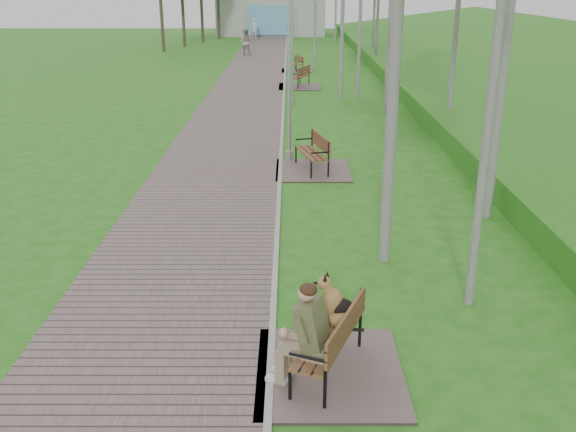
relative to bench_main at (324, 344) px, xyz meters
name	(u,v)px	position (x,y,z in m)	size (l,w,h in m)	color
ground	(277,233)	(-0.70, 5.11, -0.48)	(120.00, 120.00, 0.00)	#236717
walkway	(251,80)	(-2.45, 26.61, -0.46)	(3.50, 67.00, 0.04)	#685754
kerb	(285,80)	(-0.70, 26.61, -0.46)	(0.10, 67.00, 0.05)	#999993
embankment	(524,85)	(11.30, 25.11, -0.48)	(14.00, 70.00, 1.60)	#45902B
building_north	(271,13)	(-2.20, 56.08, 1.51)	(10.00, 5.20, 4.00)	#9E9E99
bench_main	(324,344)	(0.00, 0.00, 0.00)	(1.95, 2.17, 1.70)	#685754
bench_second	(312,163)	(0.16, 9.74, -0.25)	(2.02, 2.25, 1.24)	#685754
bench_third	(299,82)	(0.02, 24.41, -0.24)	(2.05, 2.28, 1.26)	#685754
bench_far	(296,68)	(-0.08, 30.32, -0.29)	(1.72, 1.91, 1.05)	#685754
lamp_post_near	(289,74)	(-0.46, 10.77, 2.02)	(0.21, 0.21, 5.34)	#A1A4A9
lamp_post_second	(292,48)	(-0.34, 19.77, 1.85)	(0.19, 0.19, 4.98)	#A1A4A9
lamp_post_third	(291,23)	(-0.34, 34.78, 1.93)	(0.20, 0.20, 5.17)	#A1A4A9
lamp_post_far	(289,14)	(-0.46, 48.65, 1.80)	(0.19, 0.19, 4.89)	#A1A4A9
pedestrian_near	(254,28)	(-3.57, 51.19, 0.46)	(0.69, 0.45, 1.89)	beige
pedestrian_far	(246,42)	(-3.50, 38.38, 0.43)	(0.89, 0.69, 1.83)	#A0958B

